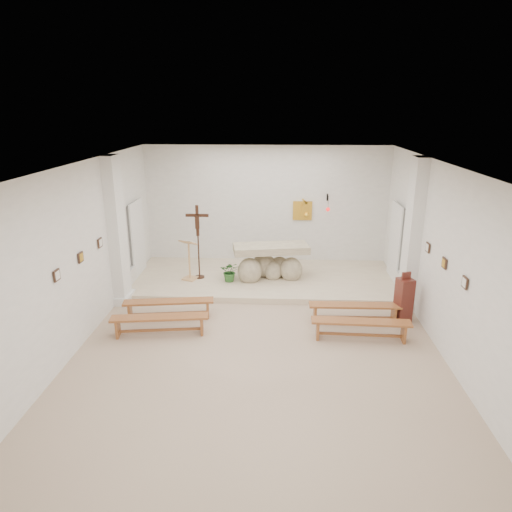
# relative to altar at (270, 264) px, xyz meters

# --- Properties ---
(ground) EXTENTS (7.00, 10.00, 0.00)m
(ground) POSITION_rel_altar_xyz_m (-0.15, -3.40, -0.54)
(ground) COLOR tan
(ground) RESTS_ON ground
(wall_left) EXTENTS (0.02, 10.00, 3.50)m
(wall_left) POSITION_rel_altar_xyz_m (-3.64, -3.40, 1.21)
(wall_left) COLOR white
(wall_left) RESTS_ON ground
(wall_right) EXTENTS (0.02, 10.00, 3.50)m
(wall_right) POSITION_rel_altar_xyz_m (3.34, -3.40, 1.21)
(wall_right) COLOR white
(wall_right) RESTS_ON ground
(wall_back) EXTENTS (7.00, 0.02, 3.50)m
(wall_back) POSITION_rel_altar_xyz_m (-0.15, 1.59, 1.21)
(wall_back) COLOR white
(wall_back) RESTS_ON ground
(ceiling) EXTENTS (7.00, 10.00, 0.02)m
(ceiling) POSITION_rel_altar_xyz_m (-0.15, -3.40, 2.95)
(ceiling) COLOR silver
(ceiling) RESTS_ON wall_back
(sanctuary_platform) EXTENTS (6.98, 3.00, 0.15)m
(sanctuary_platform) POSITION_rel_altar_xyz_m (-0.15, 0.10, -0.46)
(sanctuary_platform) COLOR beige
(sanctuary_platform) RESTS_ON ground
(pilaster_left) EXTENTS (0.26, 0.55, 3.50)m
(pilaster_left) POSITION_rel_altar_xyz_m (-3.52, -1.40, 1.21)
(pilaster_left) COLOR white
(pilaster_left) RESTS_ON ground
(pilaster_right) EXTENTS (0.26, 0.55, 3.50)m
(pilaster_right) POSITION_rel_altar_xyz_m (3.22, -1.40, 1.21)
(pilaster_right) COLOR white
(pilaster_right) RESTS_ON ground
(gold_wall_relief) EXTENTS (0.55, 0.04, 0.55)m
(gold_wall_relief) POSITION_rel_altar_xyz_m (0.90, 1.56, 1.11)
(gold_wall_relief) COLOR gold
(gold_wall_relief) RESTS_ON wall_back
(sanctuary_lamp) EXTENTS (0.11, 0.36, 0.44)m
(sanctuary_lamp) POSITION_rel_altar_xyz_m (1.60, 1.31, 1.27)
(sanctuary_lamp) COLOR black
(sanctuary_lamp) RESTS_ON wall_back
(station_frame_left_front) EXTENTS (0.03, 0.20, 0.20)m
(station_frame_left_front) POSITION_rel_altar_xyz_m (-3.62, -4.20, 1.18)
(station_frame_left_front) COLOR #3A2519
(station_frame_left_front) RESTS_ON wall_left
(station_frame_left_mid) EXTENTS (0.03, 0.20, 0.20)m
(station_frame_left_mid) POSITION_rel_altar_xyz_m (-3.62, -3.20, 1.18)
(station_frame_left_mid) COLOR #3A2519
(station_frame_left_mid) RESTS_ON wall_left
(station_frame_left_rear) EXTENTS (0.03, 0.20, 0.20)m
(station_frame_left_rear) POSITION_rel_altar_xyz_m (-3.62, -2.20, 1.18)
(station_frame_left_rear) COLOR #3A2519
(station_frame_left_rear) RESTS_ON wall_left
(station_frame_right_front) EXTENTS (0.03, 0.20, 0.20)m
(station_frame_right_front) POSITION_rel_altar_xyz_m (3.32, -4.20, 1.18)
(station_frame_right_front) COLOR #3A2519
(station_frame_right_front) RESTS_ON wall_right
(station_frame_right_mid) EXTENTS (0.03, 0.20, 0.20)m
(station_frame_right_mid) POSITION_rel_altar_xyz_m (3.32, -3.20, 1.18)
(station_frame_right_mid) COLOR #3A2519
(station_frame_right_mid) RESTS_ON wall_right
(station_frame_right_rear) EXTENTS (0.03, 0.20, 0.20)m
(station_frame_right_rear) POSITION_rel_altar_xyz_m (3.32, -2.20, 1.18)
(station_frame_right_rear) COLOR #3A2519
(station_frame_right_rear) RESTS_ON wall_right
(radiator_left) EXTENTS (0.10, 0.85, 0.52)m
(radiator_left) POSITION_rel_altar_xyz_m (-3.58, -0.70, -0.27)
(radiator_left) COLOR silver
(radiator_left) RESTS_ON ground
(radiator_right) EXTENTS (0.10, 0.85, 0.52)m
(radiator_right) POSITION_rel_altar_xyz_m (3.28, -0.70, -0.27)
(radiator_right) COLOR silver
(radiator_right) RESTS_ON ground
(altar) EXTENTS (2.05, 1.08, 1.01)m
(altar) POSITION_rel_altar_xyz_m (0.00, 0.00, 0.00)
(altar) COLOR beige
(altar) RESTS_ON sanctuary_platform
(lectern) EXTENTS (0.49, 0.45, 1.13)m
(lectern) POSITION_rel_altar_xyz_m (-2.12, -0.21, 0.17)
(lectern) COLOR tan
(lectern) RESTS_ON sanctuary_platform
(crucifix_stand) EXTENTS (0.59, 0.26, 1.97)m
(crucifix_stand) POSITION_rel_altar_xyz_m (-1.88, -0.07, 0.75)
(crucifix_stand) COLOR #321D10
(crucifix_stand) RESTS_ON sanctuary_platform
(potted_plant) EXTENTS (0.50, 0.44, 0.54)m
(potted_plant) POSITION_rel_altar_xyz_m (-1.03, -0.29, -0.12)
(potted_plant) COLOR #2B6026
(potted_plant) RESTS_ON sanctuary_platform
(donation_pedestal) EXTENTS (0.39, 0.39, 1.16)m
(donation_pedestal) POSITION_rel_altar_xyz_m (2.95, -2.18, -0.03)
(donation_pedestal) COLOR #511F17
(donation_pedestal) RESTS_ON ground
(bench_left_front) EXTENTS (2.01, 0.58, 0.42)m
(bench_left_front) POSITION_rel_altar_xyz_m (-2.20, -2.24, -0.22)
(bench_left_front) COLOR brown
(bench_left_front) RESTS_ON ground
(bench_right_front) EXTENTS (1.99, 0.35, 0.42)m
(bench_right_front) POSITION_rel_altar_xyz_m (1.90, -2.24, -0.22)
(bench_right_front) COLOR brown
(bench_right_front) RESTS_ON ground
(bench_left_second) EXTENTS (2.01, 0.57, 0.42)m
(bench_left_second) POSITION_rel_altar_xyz_m (-2.20, -3.04, -0.22)
(bench_left_second) COLOR brown
(bench_left_second) RESTS_ON ground
(bench_right_second) EXTENTS (1.99, 0.38, 0.42)m
(bench_right_second) POSITION_rel_altar_xyz_m (1.90, -3.04, -0.22)
(bench_right_second) COLOR brown
(bench_right_second) RESTS_ON ground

